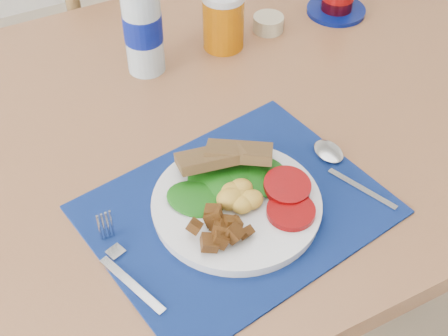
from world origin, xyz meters
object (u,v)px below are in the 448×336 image
water_bottle (142,19)px  juice_glass (223,21)px  breakfast_plate (235,204)px  chair_far (112,45)px

water_bottle → juice_glass: (0.16, 0.00, -0.05)m
water_bottle → breakfast_plate: bearing=-93.4°
chair_far → juice_glass: 0.53m
chair_far → water_bottle: bearing=60.5°
chair_far → juice_glass: size_ratio=9.08×
juice_glass → chair_far: bearing=103.2°
water_bottle → juice_glass: water_bottle is taller
breakfast_plate → juice_glass: juice_glass is taller
juice_glass → water_bottle: bearing=-179.7°
chair_far → juice_glass: bearing=81.5°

